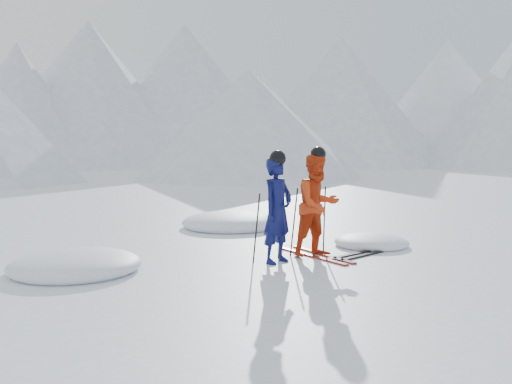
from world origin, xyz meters
TOP-DOWN VIEW (x-y plane):
  - ground at (0.00, 0.00)m, footprint 160.00×160.00m
  - mountain_range at (5.71, 35.31)m, footprint 106.15×62.94m
  - skier_blue at (-1.67, 0.11)m, footprint 0.69×0.54m
  - skier_red at (-0.81, 0.12)m, footprint 0.89×0.73m
  - pole_blue_left at (-1.97, 0.26)m, footprint 0.11×0.08m
  - pole_blue_right at (-1.42, 0.36)m, footprint 0.11×0.07m
  - pole_red_left at (-1.11, 0.37)m, footprint 0.12×0.09m
  - pole_red_right at (-0.51, 0.27)m, footprint 0.12×0.08m
  - ski_worn_left at (-0.93, 0.12)m, footprint 0.19×1.70m
  - ski_worn_right at (-0.69, 0.12)m, footprint 0.31×1.70m
  - ski_loose_a at (-0.09, -0.17)m, footprint 1.70×0.24m
  - ski_loose_b at (0.01, -0.32)m, footprint 1.70×0.30m
  - snow_lumps at (-1.43, 2.54)m, footprint 6.72×5.33m

SIDE VIEW (x-z plane):
  - ground at x=0.00m, z-range 0.00..0.00m
  - snow_lumps at x=-1.43m, z-range -0.25..0.25m
  - ski_worn_left at x=-0.93m, z-range 0.00..0.03m
  - ski_worn_right at x=-0.69m, z-range 0.00..0.03m
  - ski_loose_a at x=-0.09m, z-range 0.00..0.03m
  - ski_loose_b at x=0.01m, z-range 0.00..0.03m
  - pole_blue_left at x=-1.97m, z-range 0.00..1.11m
  - pole_blue_right at x=-1.42m, z-range 0.00..1.11m
  - pole_red_left at x=-1.11m, z-range 0.00..1.15m
  - pole_red_right at x=-0.51m, z-range 0.00..1.15m
  - skier_blue at x=-1.67m, z-range 0.00..1.66m
  - skier_red at x=-0.81m, z-range 0.00..1.72m
  - mountain_range at x=5.71m, z-range -1.04..14.49m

